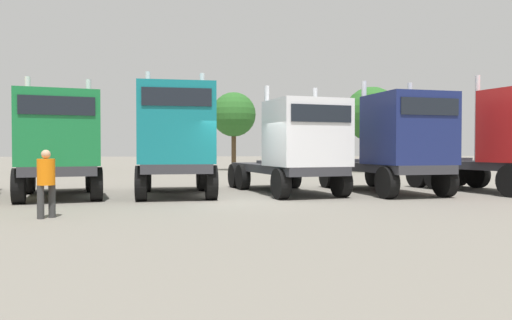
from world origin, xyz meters
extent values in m
plane|color=slate|center=(0.00, 0.00, 0.00)|extent=(200.00, 200.00, 0.00)
cube|color=#333338|center=(-6.08, 2.47, 0.96)|extent=(3.43, 6.10, 0.30)
cube|color=#197238|center=(-5.69, 0.77, 2.27)|extent=(2.84, 2.74, 2.31)
cube|color=black|center=(-5.44, -0.35, 2.90)|extent=(2.06, 0.51, 0.55)
cylinder|color=silver|center=(-5.05, 2.23, 2.57)|extent=(0.22, 0.22, 2.91)
cylinder|color=silver|center=(-6.90, 1.81, 2.57)|extent=(0.22, 0.22, 2.91)
cylinder|color=#333338|center=(-6.37, 3.71, 1.17)|extent=(1.32, 1.32, 0.12)
cylinder|color=black|center=(-4.52, 0.59, 0.53)|extent=(0.58, 1.12, 1.06)
cylinder|color=black|center=(-6.67, 0.10, 0.53)|extent=(0.58, 1.12, 1.06)
cylinder|color=black|center=(-5.30, 3.96, 0.53)|extent=(0.58, 1.12, 1.06)
cylinder|color=black|center=(-7.44, 3.47, 0.53)|extent=(0.58, 1.12, 1.06)
cylinder|color=black|center=(-5.54, 5.04, 0.53)|extent=(0.58, 1.12, 1.06)
cylinder|color=black|center=(-7.69, 4.54, 0.53)|extent=(0.58, 1.12, 1.06)
cube|color=#333338|center=(-2.12, 2.61, 1.01)|extent=(2.44, 5.85, 0.30)
cube|color=#14727A|center=(-2.05, 0.92, 2.45)|extent=(2.50, 2.48, 2.57)
cube|color=black|center=(-2.00, -0.29, 3.21)|extent=(2.10, 0.13, 0.55)
cylinder|color=silver|center=(-1.16, 2.30, 2.75)|extent=(0.19, 0.19, 3.17)
cylinder|color=silver|center=(-3.06, 2.22, 2.75)|extent=(0.19, 0.19, 3.17)
cylinder|color=#333338|center=(-2.18, 3.88, 1.22)|extent=(1.15, 1.15, 0.12)
cylinder|color=black|center=(-0.93, 0.48, 0.56)|extent=(0.40, 1.13, 1.11)
cylinder|color=black|center=(-3.13, 0.39, 0.56)|extent=(0.40, 1.13, 1.11)
cylinder|color=black|center=(-1.08, 3.94, 0.56)|extent=(0.40, 1.13, 1.11)
cylinder|color=black|center=(-3.28, 3.85, 0.56)|extent=(0.40, 1.13, 1.11)
cylinder|color=black|center=(-1.12, 5.04, 0.56)|extent=(0.40, 1.13, 1.11)
cylinder|color=black|center=(-3.32, 4.95, 0.56)|extent=(0.40, 1.13, 1.11)
cube|color=#333338|center=(1.90, 2.91, 0.90)|extent=(3.38, 6.69, 0.30)
cube|color=white|center=(2.30, 0.88, 2.17)|extent=(2.79, 2.68, 2.23)
cube|color=black|center=(2.52, -0.24, 2.76)|extent=(2.07, 0.44, 0.55)
cylinder|color=silver|center=(2.99, 2.32, 2.47)|extent=(0.21, 0.21, 2.83)
cylinder|color=silver|center=(1.12, 1.96, 2.47)|extent=(0.21, 0.21, 2.83)
cylinder|color=#333338|center=(1.63, 4.29, 1.11)|extent=(1.29, 1.29, 0.12)
cylinder|color=black|center=(3.46, 0.67, 0.50)|extent=(0.54, 1.05, 1.00)
cylinder|color=black|center=(1.30, 0.25, 0.50)|extent=(0.54, 1.05, 1.00)
cylinder|color=black|center=(2.68, 4.68, 0.50)|extent=(0.54, 1.05, 1.00)
cylinder|color=black|center=(0.52, 4.26, 0.50)|extent=(0.54, 1.05, 1.00)
cylinder|color=black|center=(2.47, 5.76, 0.50)|extent=(0.54, 1.05, 1.00)
cylinder|color=black|center=(0.31, 5.34, 0.50)|extent=(0.54, 1.05, 1.00)
cube|color=#333338|center=(5.59, 2.41, 0.96)|extent=(2.94, 6.28, 0.30)
cube|color=navy|center=(5.81, 0.63, 2.31)|extent=(2.69, 2.73, 2.41)
cube|color=black|center=(5.97, -0.61, 2.99)|extent=(2.09, 0.30, 0.55)
cylinder|color=silver|center=(6.58, 2.11, 2.61)|extent=(0.20, 0.20, 3.01)
cylinder|color=silver|center=(4.70, 1.87, 2.61)|extent=(0.20, 0.20, 3.01)
cylinder|color=#333338|center=(5.42, 3.73, 1.17)|extent=(1.23, 1.23, 0.12)
cylinder|color=black|center=(6.97, 0.24, 0.53)|extent=(0.48, 1.09, 1.06)
cylinder|color=black|center=(4.79, -0.03, 0.53)|extent=(0.48, 1.09, 1.06)
cylinder|color=black|center=(6.50, 3.96, 0.53)|extent=(0.48, 1.09, 1.06)
cylinder|color=black|center=(4.32, 3.69, 0.53)|extent=(0.48, 1.09, 1.06)
cylinder|color=black|center=(6.37, 5.05, 0.53)|extent=(0.48, 1.09, 1.06)
cylinder|color=black|center=(4.18, 4.78, 0.53)|extent=(0.48, 1.09, 1.06)
cube|color=#333338|center=(9.67, 2.23, 1.01)|extent=(3.58, 6.22, 0.30)
cylinder|color=silver|center=(8.89, 1.44, 2.75)|extent=(0.22, 0.22, 3.18)
cylinder|color=#333338|center=(9.35, 3.48, 1.22)|extent=(1.34, 1.34, 0.12)
cylinder|color=black|center=(10.41, 3.79, 0.56)|extent=(0.61, 1.16, 1.11)
cylinder|color=black|center=(8.28, 3.24, 0.56)|extent=(0.61, 1.16, 1.11)
cylinder|color=black|center=(10.14, 4.85, 0.56)|extent=(0.61, 1.16, 1.11)
cylinder|color=black|center=(8.00, 4.31, 0.56)|extent=(0.61, 1.16, 1.11)
cylinder|color=#333333|center=(-4.88, -3.13, 0.39)|extent=(0.23, 0.23, 0.78)
cylinder|color=#333333|center=(-5.08, -3.32, 0.39)|extent=(0.23, 0.23, 0.78)
cylinder|color=orange|center=(-4.98, -3.22, 1.09)|extent=(0.57, 0.57, 0.62)
sphere|color=tan|center=(-4.98, -3.22, 1.50)|extent=(0.21, 0.21, 0.21)
cylinder|color=#4C3823|center=(-10.67, 22.38, 1.00)|extent=(0.36, 0.36, 2.01)
sphere|color=#286023|center=(-10.67, 22.38, 3.26)|extent=(3.13, 3.13, 3.13)
cylinder|color=#4C3823|center=(1.88, 22.28, 1.48)|extent=(0.36, 0.36, 2.95)
sphere|color=#286023|center=(1.88, 22.28, 4.32)|extent=(3.42, 3.42, 3.42)
cylinder|color=#4C3823|center=(11.26, 17.89, 1.29)|extent=(0.36, 0.36, 2.59)
sphere|color=#286023|center=(11.26, 17.89, 4.13)|extent=(3.85, 3.85, 3.85)
camera|label=1|loc=(-1.71, -15.24, 1.62)|focal=34.30mm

